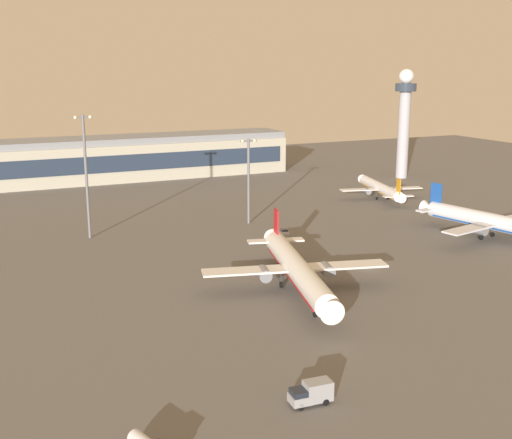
% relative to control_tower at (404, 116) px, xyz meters
% --- Properties ---
extents(ground_plane, '(416.00, 416.00, 0.00)m').
position_rel_control_tower_xyz_m(ground_plane, '(-78.46, -91.98, -23.96)').
color(ground_plane, '#605E5B').
extents(terminal_building, '(143.40, 22.40, 16.40)m').
position_rel_control_tower_xyz_m(terminal_building, '(-106.06, 43.34, -15.86)').
color(terminal_building, '#B2AD99').
rests_on(terminal_building, ground).
extents(control_tower, '(8.00, 8.00, 41.66)m').
position_rel_control_tower_xyz_m(control_tower, '(0.00, 0.00, 0.00)').
color(control_tower, '#A8A8B2').
rests_on(control_tower, ground).
extents(airplane_terminal_side, '(36.57, 46.62, 12.12)m').
position_rel_control_tower_xyz_m(airplane_terminal_side, '(-99.42, -98.11, -19.38)').
color(airplane_terminal_side, silver).
rests_on(airplane_terminal_side, ground).
extents(airplane_taxiway_distant, '(35.97, 45.93, 11.86)m').
position_rel_control_tower_xyz_m(airplane_taxiway_distant, '(-36.24, -85.95, -19.47)').
color(airplane_taxiway_distant, silver).
rests_on(airplane_taxiway_distant, ground).
extents(airplane_mid_apron, '(27.65, 35.26, 9.16)m').
position_rel_control_tower_xyz_m(airplane_mid_apron, '(-31.63, -30.64, -20.50)').
color(airplane_mid_apron, white).
rests_on(airplane_mid_apron, ground).
extents(catering_truck, '(5.80, 2.73, 3.05)m').
position_rel_control_tower_xyz_m(catering_truck, '(-118.17, -137.25, -22.38)').
color(catering_truck, gray).
rests_on(catering_truck, ground).
extents(cargo_loader, '(3.20, 4.55, 2.25)m').
position_rel_control_tower_xyz_m(cargo_loader, '(-83.66, -62.52, -22.78)').
color(cargo_loader, gray).
rests_on(cargo_loader, ground).
extents(apron_light_west, '(4.80, 0.90, 31.14)m').
position_rel_control_tower_xyz_m(apron_light_west, '(-128.45, -40.90, -6.48)').
color(apron_light_west, slate).
rests_on(apron_light_west, ground).
extents(apron_light_central, '(4.80, 0.90, 23.57)m').
position_rel_control_tower_xyz_m(apron_light_central, '(-85.20, -43.61, -10.37)').
color(apron_light_central, slate).
rests_on(apron_light_central, ground).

